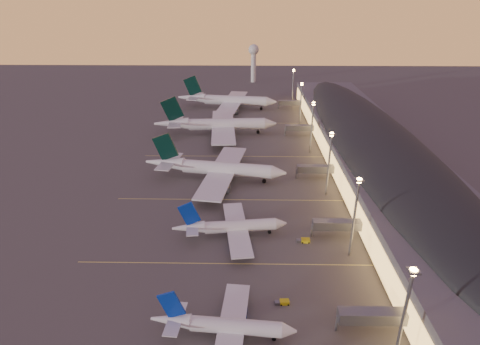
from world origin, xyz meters
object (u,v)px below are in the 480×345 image
(airliner_narrow_south, at_px, (223,326))
(baggage_tug_d, at_px, (349,312))
(airliner_wide_near, at_px, (215,168))
(airliner_wide_mid, at_px, (216,124))
(airliner_wide_far, at_px, (227,100))
(radar_tower, at_px, (254,57))
(baggage_tug_c, at_px, (304,240))
(baggage_tug_b, at_px, (283,302))
(airliner_narrow_north, at_px, (230,227))

(airliner_narrow_south, height_order, baggage_tug_d, airliner_narrow_south)
(airliner_wide_near, height_order, airliner_wide_mid, airliner_wide_mid)
(airliner_wide_far, xyz_separation_m, radar_tower, (19.20, 90.89, 16.23))
(airliner_wide_far, height_order, baggage_tug_d, airliner_wide_far)
(airliner_wide_mid, bearing_deg, baggage_tug_c, -75.36)
(airliner_wide_near, height_order, baggage_tug_b, airliner_wide_near)
(airliner_wide_far, distance_m, baggage_tug_b, 191.99)
(airliner_narrow_north, bearing_deg, baggage_tug_c, -15.12)
(airliner_wide_far, xyz_separation_m, baggage_tug_b, (23.30, -190.50, -5.14))
(radar_tower, distance_m, baggage_tug_b, 282.23)
(airliner_narrow_south, height_order, airliner_wide_mid, airliner_wide_mid)
(airliner_narrow_north, xyz_separation_m, baggage_tug_b, (14.58, -31.27, -2.95))
(airliner_narrow_north, relative_size, airliner_wide_near, 0.61)
(airliner_wide_far, relative_size, baggage_tug_b, 18.20)
(baggage_tug_c, bearing_deg, airliner_narrow_north, 172.95)
(baggage_tug_b, bearing_deg, baggage_tug_d, -14.44)
(airliner_wide_near, xyz_separation_m, baggage_tug_b, (22.95, -75.03, -4.53))
(airliner_wide_mid, xyz_separation_m, baggage_tug_c, (35.69, -106.98, -5.06))
(airliner_narrow_south, distance_m, baggage_tug_d, 31.87)
(airliner_wide_mid, relative_size, baggage_tug_c, 16.42)
(baggage_tug_b, height_order, baggage_tug_d, baggage_tug_b)
(airliner_narrow_south, bearing_deg, baggage_tug_d, 18.86)
(airliner_wide_mid, xyz_separation_m, airliner_wide_far, (3.43, 55.47, 0.02))
(radar_tower, height_order, baggage_tug_d, radar_tower)
(airliner_narrow_north, distance_m, baggage_tug_b, 34.63)
(airliner_wide_near, bearing_deg, airliner_wide_mid, 102.84)
(airliner_narrow_south, bearing_deg, airliner_wide_far, 97.36)
(airliner_wide_near, distance_m, airliner_wide_far, 115.47)
(airliner_narrow_south, bearing_deg, radar_tower, 92.82)
(airliner_narrow_south, relative_size, radar_tower, 1.04)
(airliner_narrow_north, xyz_separation_m, radar_tower, (10.48, 250.12, 18.43))
(airliner_narrow_north, relative_size, baggage_tug_b, 9.93)
(airliner_narrow_north, distance_m, baggage_tug_d, 46.29)
(airliner_narrow_north, xyz_separation_m, airliner_wide_mid, (-12.15, 103.76, 2.18))
(baggage_tug_c, bearing_deg, radar_tower, 93.68)
(radar_tower, bearing_deg, airliner_narrow_north, -92.40)
(airliner_wide_mid, height_order, baggage_tug_d, airliner_wide_mid)
(airliner_wide_near, xyz_separation_m, airliner_wide_mid, (-3.79, 60.00, 0.60))
(airliner_narrow_north, height_order, baggage_tug_d, airliner_narrow_north)
(radar_tower, relative_size, baggage_tug_c, 7.81)
(airliner_narrow_north, relative_size, airliner_wide_mid, 0.55)
(baggage_tug_b, height_order, baggage_tug_c, baggage_tug_c)
(radar_tower, distance_m, baggage_tug_c, 254.57)
(airliner_narrow_north, height_order, baggage_tug_c, airliner_narrow_north)
(airliner_narrow_south, height_order, baggage_tug_b, airliner_narrow_south)
(airliner_wide_mid, distance_m, baggage_tug_d, 144.78)
(baggage_tug_d, bearing_deg, baggage_tug_b, 153.34)
(airliner_narrow_north, bearing_deg, radar_tower, 80.26)
(airliner_narrow_north, bearing_deg, baggage_tug_b, -72.34)
(airliner_wide_near, xyz_separation_m, airliner_wide_far, (-0.35, 115.47, 0.62))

